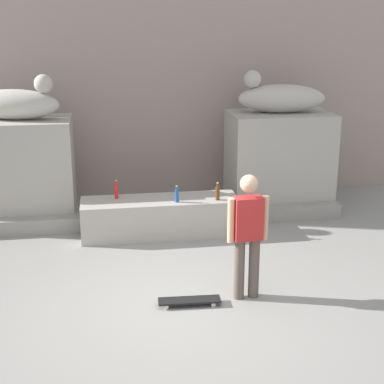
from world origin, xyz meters
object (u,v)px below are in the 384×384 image
statue_reclining_left (16,103)px  bottle_blue (177,195)px  statue_reclining_right (280,97)px  bottle_brown (218,193)px  skater (248,232)px  bottle_red (116,191)px  skateboard (189,300)px

statue_reclining_left → bottle_blue: (2.60, -1.29, -1.39)m
statue_reclining_right → statue_reclining_left: bearing=6.5°
bottle_blue → bottle_brown: size_ratio=0.93×
statue_reclining_right → bottle_brown: (-1.40, -1.29, -1.38)m
statue_reclining_left → skater: 4.95m
skater → bottle_blue: size_ratio=5.99×
statue_reclining_right → bottle_blue: 2.82m
bottle_blue → bottle_red: bearing=160.5°
skater → skateboard: bearing=4.4°
statue_reclining_left → bottle_brown: statue_reclining_left is taller
bottle_red → bottle_blue: bearing=-19.5°
skater → bottle_brown: bearing=-95.2°
bottle_red → bottle_brown: bearing=-11.4°
skateboard → bottle_brown: bottle_brown is taller
skater → skateboard: (-0.77, -0.11, -0.86)m
skateboard → bottle_red: (-0.82, 2.74, 0.69)m
statue_reclining_left → statue_reclining_right: bearing=14.3°
bottle_red → statue_reclining_right: bearing=17.4°
statue_reclining_right → skateboard: 4.78m
bottle_red → statue_reclining_left: bearing=150.0°
bottle_blue → skater: bearing=-75.0°
bottle_blue → skateboard: bearing=-93.7°
statue_reclining_left → bottle_red: statue_reclining_left is taller
skater → bottle_red: 3.07m
bottle_red → bottle_blue: size_ratio=1.15×
bottle_red → skateboard: bearing=-73.4°
statue_reclining_left → bottle_red: (1.63, -0.94, -1.37)m
statue_reclining_right → skater: statue_reclining_right is taller
statue_reclining_left → statue_reclining_right: (4.69, 0.01, 0.00)m
skateboard → bottle_blue: (0.15, 2.39, 0.67)m
statue_reclining_right → bottle_red: (-3.06, -0.96, -1.37)m
bottle_brown → statue_reclining_left: bearing=158.8°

